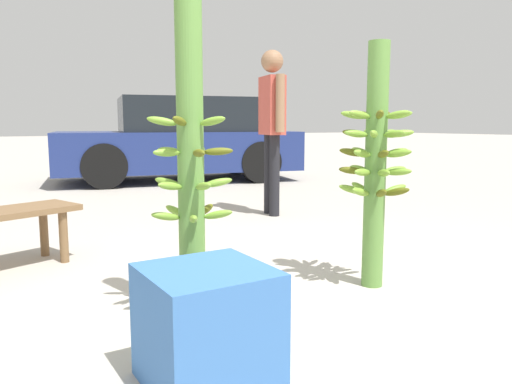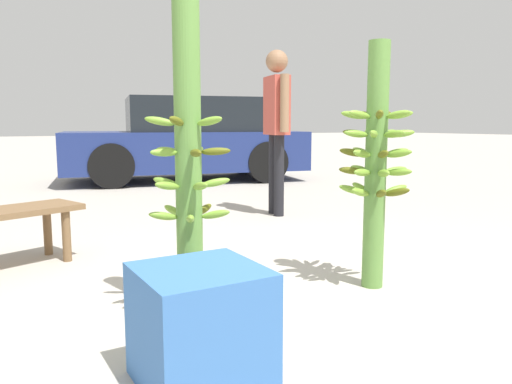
# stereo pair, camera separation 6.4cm
# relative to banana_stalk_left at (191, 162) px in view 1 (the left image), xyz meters

# --- Properties ---
(ground_plane) EXTENTS (80.00, 80.00, 0.00)m
(ground_plane) POSITION_rel_banana_stalk_left_xyz_m (0.57, -0.36, -0.79)
(ground_plane) COLOR #B2AA9E
(banana_stalk_left) EXTENTS (0.42, 0.42, 1.59)m
(banana_stalk_left) POSITION_rel_banana_stalk_left_xyz_m (0.00, 0.00, 0.00)
(banana_stalk_left) COLOR #5B8C3D
(banana_stalk_left) RESTS_ON ground_plane
(banana_stalk_center) EXTENTS (0.43, 0.43, 1.44)m
(banana_stalk_center) POSITION_rel_banana_stalk_left_xyz_m (1.13, -0.10, -0.04)
(banana_stalk_center) COLOR #5B8C3D
(banana_stalk_center) RESTS_ON ground_plane
(vendor_person) EXTENTS (0.26, 0.58, 1.73)m
(vendor_person) POSITION_rel_banana_stalk_left_xyz_m (1.92, 2.21, 0.27)
(vendor_person) COLOR black
(vendor_person) RESTS_ON ground_plane
(parked_car) EXTENTS (4.27, 2.62, 1.40)m
(parked_car) POSITION_rel_banana_stalk_left_xyz_m (2.38, 5.77, -0.11)
(parked_car) COLOR navy
(parked_car) RESTS_ON ground_plane
(produce_crate) EXTENTS (0.45, 0.45, 0.45)m
(produce_crate) POSITION_rel_banana_stalk_left_xyz_m (-0.22, -0.62, -0.57)
(produce_crate) COLOR #386BB2
(produce_crate) RESTS_ON ground_plane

